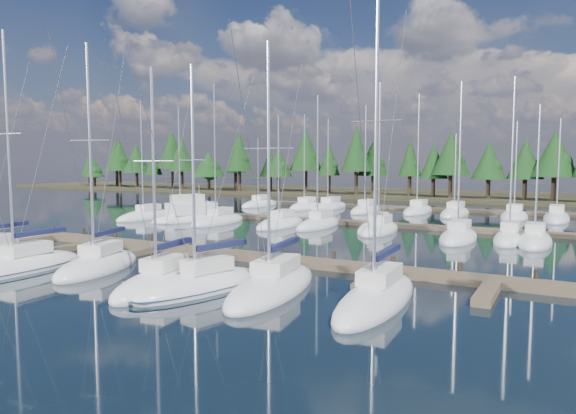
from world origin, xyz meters
The scene contains 13 objects.
ground centered at (0.00, 30.00, 0.00)m, with size 260.00×260.00×0.00m, color black.
far_shore centered at (0.00, 90.00, 0.30)m, with size 220.00×30.00×0.60m, color #322E1B.
main_dock centered at (0.00, 17.36, 0.20)m, with size 44.00×6.13×0.90m.
back_docks centered at (0.00, 49.58, 0.20)m, with size 50.00×21.80×0.40m.
front_sailboat_1 centered at (-8.23, 7.89, 0.29)m, with size 3.23×9.19×15.31m.
front_sailboat_2 centered at (-4.25, 10.36, 0.30)m, with size 4.96×8.45×14.63m.
front_sailboat_3 centered at (2.48, 8.66, 0.29)m, with size 3.64×7.83×12.35m.
front_sailboat_4 centered at (4.67, 9.36, 0.28)m, with size 4.52×8.81×12.44m.
front_sailboat_5 centered at (8.02, 11.03, 0.28)m, with size 4.38×10.17×13.50m.
front_sailboat_6 centered at (13.55, 11.39, 0.30)m, with size 2.98×9.83×15.64m.
back_sailboat_rows centered at (0.29, 44.75, 0.26)m, with size 45.55×32.26×16.37m.
motor_yacht_left centered at (-16.47, 34.39, 0.54)m, with size 6.72×10.52×5.01m.
tree_line centered at (-1.05, 80.18, 7.39)m, with size 184.70×12.27×13.62m.
Camera 1 is at (21.30, -11.68, 6.76)m, focal length 32.00 mm.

